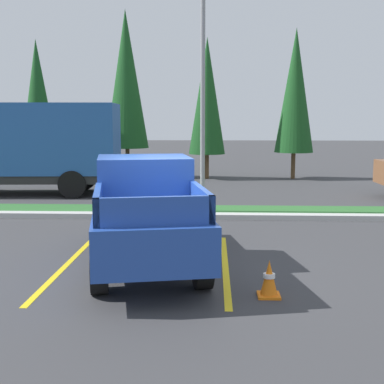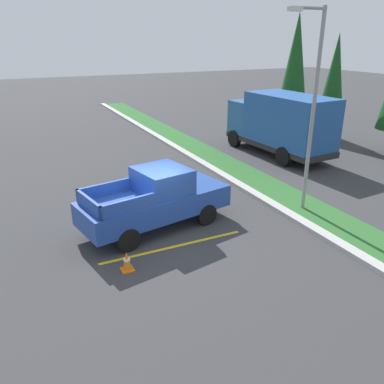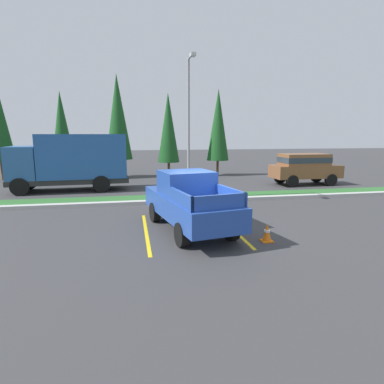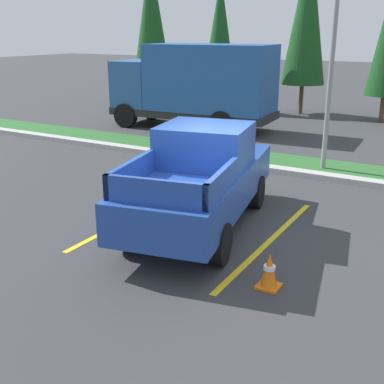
{
  "view_description": "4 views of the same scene",
  "coord_description": "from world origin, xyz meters",
  "px_view_note": "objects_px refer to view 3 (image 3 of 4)",
  "views": [
    {
      "loc": [
        0.72,
        -9.5,
        2.83
      ],
      "look_at": [
        0.23,
        2.1,
        1.18
      ],
      "focal_mm": 48.29,
      "sensor_mm": 36.0,
      "label": 1
    },
    {
      "loc": [
        11.03,
        -3.98,
        6.19
      ],
      "look_at": [
        0.2,
        1.24,
        1.43
      ],
      "focal_mm": 36.59,
      "sensor_mm": 36.0,
      "label": 2
    },
    {
      "loc": [
        -2.58,
        -10.77,
        3.39
      ],
      "look_at": [
        -0.49,
        0.31,
        1.37
      ],
      "focal_mm": 30.12,
      "sensor_mm": 36.0,
      "label": 3
    },
    {
      "loc": [
        4.09,
        -8.23,
        3.93
      ],
      "look_at": [
        -0.83,
        0.29,
        0.7
      ],
      "focal_mm": 46.37,
      "sensor_mm": 36.0,
      "label": 4
    }
  ],
  "objects_px": {
    "street_light": "(189,119)",
    "cargo_truck_distant": "(72,160)",
    "traffic_cone": "(267,233)",
    "cypress_tree_right_inner": "(168,128)",
    "pickup_truck_main": "(189,201)",
    "suv_distant": "(305,167)",
    "cypress_tree_left_inner": "(62,128)",
    "cypress_tree_center": "(118,117)",
    "cypress_tree_rightmost": "(218,125)"
  },
  "relations": [
    {
      "from": "cypress_tree_center",
      "to": "cypress_tree_rightmost",
      "type": "relative_size",
      "value": 1.14
    },
    {
      "from": "street_light",
      "to": "cypress_tree_left_inner",
      "type": "distance_m",
      "value": 11.87
    },
    {
      "from": "cypress_tree_left_inner",
      "to": "cypress_tree_rightmost",
      "type": "relative_size",
      "value": 0.93
    },
    {
      "from": "cargo_truck_distant",
      "to": "cypress_tree_rightmost",
      "type": "bearing_deg",
      "value": 27.73
    },
    {
      "from": "cypress_tree_left_inner",
      "to": "cypress_tree_right_inner",
      "type": "bearing_deg",
      "value": 3.2
    },
    {
      "from": "cypress_tree_right_inner",
      "to": "traffic_cone",
      "type": "relative_size",
      "value": 11.0
    },
    {
      "from": "cargo_truck_distant",
      "to": "cypress_tree_right_inner",
      "type": "relative_size",
      "value": 1.05
    },
    {
      "from": "traffic_cone",
      "to": "cypress_tree_center",
      "type": "bearing_deg",
      "value": 106.67
    },
    {
      "from": "cargo_truck_distant",
      "to": "cypress_tree_left_inner",
      "type": "relative_size",
      "value": 1.07
    },
    {
      "from": "cypress_tree_left_inner",
      "to": "suv_distant",
      "type": "bearing_deg",
      "value": -18.34
    },
    {
      "from": "street_light",
      "to": "cargo_truck_distant",
      "type": "bearing_deg",
      "value": 148.78
    },
    {
      "from": "cypress_tree_left_inner",
      "to": "cypress_tree_right_inner",
      "type": "xyz_separation_m",
      "value": [
        7.9,
        0.44,
        0.06
      ]
    },
    {
      "from": "cargo_truck_distant",
      "to": "cypress_tree_right_inner",
      "type": "height_order",
      "value": "cypress_tree_right_inner"
    },
    {
      "from": "cargo_truck_distant",
      "to": "traffic_cone",
      "type": "height_order",
      "value": "cargo_truck_distant"
    },
    {
      "from": "cypress_tree_left_inner",
      "to": "traffic_cone",
      "type": "xyz_separation_m",
      "value": [
        9.12,
        -16.1,
        -3.53
      ]
    },
    {
      "from": "cypress_tree_left_inner",
      "to": "cypress_tree_right_inner",
      "type": "relative_size",
      "value": 0.98
    },
    {
      "from": "street_light",
      "to": "cypress_tree_center",
      "type": "height_order",
      "value": "cypress_tree_center"
    },
    {
      "from": "pickup_truck_main",
      "to": "cypress_tree_left_inner",
      "type": "height_order",
      "value": "cypress_tree_left_inner"
    },
    {
      "from": "suv_distant",
      "to": "cypress_tree_center",
      "type": "relative_size",
      "value": 0.58
    },
    {
      "from": "cypress_tree_right_inner",
      "to": "street_light",
      "type": "bearing_deg",
      "value": -90.06
    },
    {
      "from": "cypress_tree_right_inner",
      "to": "cypress_tree_rightmost",
      "type": "height_order",
      "value": "cypress_tree_rightmost"
    },
    {
      "from": "cypress_tree_rightmost",
      "to": "pickup_truck_main",
      "type": "bearing_deg",
      "value": -108.89
    },
    {
      "from": "street_light",
      "to": "traffic_cone",
      "type": "height_order",
      "value": "street_light"
    },
    {
      "from": "suv_distant",
      "to": "traffic_cone",
      "type": "xyz_separation_m",
      "value": [
        -7.34,
        -10.64,
        -0.95
      ]
    },
    {
      "from": "cargo_truck_distant",
      "to": "street_light",
      "type": "height_order",
      "value": "street_light"
    },
    {
      "from": "suv_distant",
      "to": "traffic_cone",
      "type": "height_order",
      "value": "suv_distant"
    },
    {
      "from": "cargo_truck_distant",
      "to": "cypress_tree_rightmost",
      "type": "relative_size",
      "value": 0.99
    },
    {
      "from": "cypress_tree_center",
      "to": "suv_distant",
      "type": "bearing_deg",
      "value": -27.27
    },
    {
      "from": "cypress_tree_center",
      "to": "cypress_tree_right_inner",
      "type": "relative_size",
      "value": 1.21
    },
    {
      "from": "pickup_truck_main",
      "to": "suv_distant",
      "type": "relative_size",
      "value": 1.19
    },
    {
      "from": "cypress_tree_right_inner",
      "to": "cypress_tree_center",
      "type": "bearing_deg",
      "value": 172.37
    },
    {
      "from": "suv_distant",
      "to": "street_light",
      "type": "bearing_deg",
      "value": -158.37
    },
    {
      "from": "suv_distant",
      "to": "street_light",
      "type": "distance_m",
      "value": 9.67
    },
    {
      "from": "cypress_tree_left_inner",
      "to": "traffic_cone",
      "type": "bearing_deg",
      "value": -60.47
    },
    {
      "from": "cargo_truck_distant",
      "to": "suv_distant",
      "type": "height_order",
      "value": "cargo_truck_distant"
    },
    {
      "from": "pickup_truck_main",
      "to": "cargo_truck_distant",
      "type": "distance_m",
      "value": 10.9
    },
    {
      "from": "suv_distant",
      "to": "cypress_tree_rightmost",
      "type": "bearing_deg",
      "value": 126.14
    },
    {
      "from": "cypress_tree_center",
      "to": "cypress_tree_right_inner",
      "type": "height_order",
      "value": "cypress_tree_center"
    },
    {
      "from": "street_light",
      "to": "cypress_tree_left_inner",
      "type": "bearing_deg",
      "value": 131.71
    },
    {
      "from": "suv_distant",
      "to": "cypress_tree_center",
      "type": "xyz_separation_m",
      "value": [
        -12.45,
        6.42,
        3.47
      ]
    },
    {
      "from": "pickup_truck_main",
      "to": "suv_distant",
      "type": "distance_m",
      "value": 13.05
    },
    {
      "from": "street_light",
      "to": "traffic_cone",
      "type": "xyz_separation_m",
      "value": [
        1.23,
        -7.24,
        -3.84
      ]
    },
    {
      "from": "cargo_truck_distant",
      "to": "cypress_tree_rightmost",
      "type": "height_order",
      "value": "cypress_tree_rightmost"
    },
    {
      "from": "cargo_truck_distant",
      "to": "traffic_cone",
      "type": "distance_m",
      "value": 13.64
    },
    {
      "from": "cypress_tree_right_inner",
      "to": "traffic_cone",
      "type": "xyz_separation_m",
      "value": [
        1.22,
        -16.54,
        -3.59
      ]
    },
    {
      "from": "pickup_truck_main",
      "to": "cypress_tree_right_inner",
      "type": "xyz_separation_m",
      "value": [
        1.0,
        14.77,
        2.84
      ]
    },
    {
      "from": "pickup_truck_main",
      "to": "cargo_truck_distant",
      "type": "height_order",
      "value": "cargo_truck_distant"
    },
    {
      "from": "street_light",
      "to": "cypress_tree_right_inner",
      "type": "relative_size",
      "value": 1.08
    },
    {
      "from": "cypress_tree_center",
      "to": "cypress_tree_rightmost",
      "type": "height_order",
      "value": "cypress_tree_center"
    },
    {
      "from": "pickup_truck_main",
      "to": "cypress_tree_left_inner",
      "type": "xyz_separation_m",
      "value": [
        -6.9,
        14.33,
        2.78
      ]
    }
  ]
}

